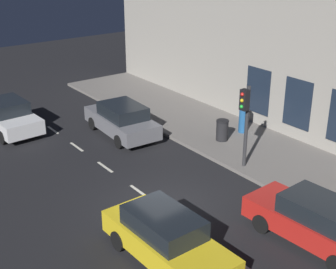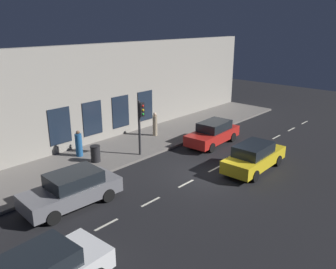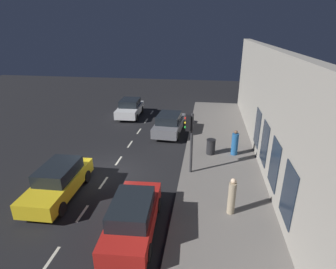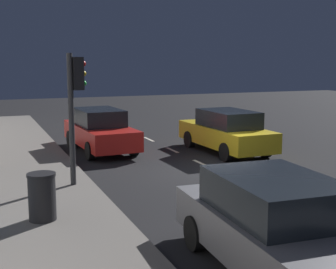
% 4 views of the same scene
% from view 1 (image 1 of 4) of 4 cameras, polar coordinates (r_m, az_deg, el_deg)
% --- Properties ---
extents(ground_plane, '(60.00, 60.00, 0.00)m').
position_cam_1_polar(ground_plane, '(17.20, -0.43, -8.89)').
color(ground_plane, black).
extents(sidewalk, '(4.50, 32.00, 0.15)m').
position_cam_1_polar(sidewalk, '(21.03, 13.43, -3.14)').
color(sidewalk, slate).
rests_on(sidewalk, ground).
extents(building_facade, '(0.65, 32.00, 6.69)m').
position_cam_1_polar(building_facade, '(21.85, 18.57, 6.43)').
color(building_facade, gray).
rests_on(building_facade, ground).
extents(lane_centre_line, '(0.12, 27.20, 0.01)m').
position_cam_1_polar(lane_centre_line, '(16.53, 1.66, -10.33)').
color(lane_centre_line, beige).
rests_on(lane_centre_line, ground).
extents(traffic_light, '(0.49, 0.32, 3.43)m').
position_cam_1_polar(traffic_light, '(19.20, 9.17, 2.50)').
color(traffic_light, '#2D2D30').
rests_on(traffic_light, sidewalk).
extents(parked_car_0, '(2.15, 4.53, 1.58)m').
position_cam_1_polar(parked_car_0, '(23.18, -5.51, 1.78)').
color(parked_car_0, slate).
rests_on(parked_car_0, ground).
extents(parked_car_1, '(1.99, 4.54, 1.58)m').
position_cam_1_polar(parked_car_1, '(15.78, 17.15, -9.82)').
color(parked_car_1, red).
rests_on(parked_car_1, ground).
extents(parked_car_2, '(2.09, 4.16, 1.58)m').
position_cam_1_polar(parked_car_2, '(24.78, -18.43, 2.07)').
color(parked_car_2, silver).
rests_on(parked_car_2, ground).
extents(parked_car_3, '(1.89, 4.60, 1.58)m').
position_cam_1_polar(parked_car_3, '(14.32, -0.18, -12.29)').
color(parked_car_3, gold).
rests_on(parked_car_3, ground).
extents(pedestrian_1, '(0.56, 0.56, 1.64)m').
position_cam_1_polar(pedestrian_1, '(23.33, 8.94, 2.00)').
color(pedestrian_1, '#1E5189').
rests_on(pedestrian_1, sidewalk).
extents(trash_bin, '(0.58, 0.58, 0.98)m').
position_cam_1_polar(trash_bin, '(22.35, 6.46, 0.52)').
color(trash_bin, black).
rests_on(trash_bin, sidewalk).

